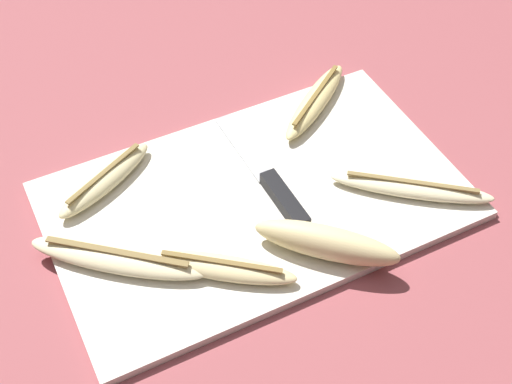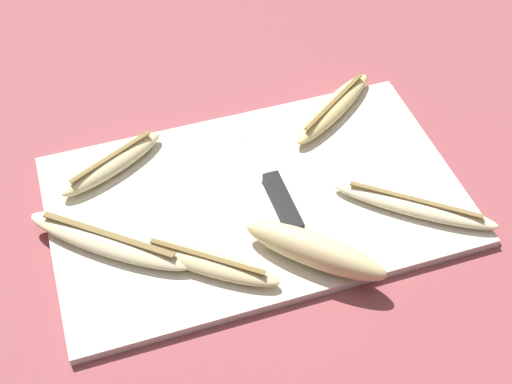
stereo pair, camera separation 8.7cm
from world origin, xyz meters
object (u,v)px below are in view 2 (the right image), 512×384
knife (276,191)px  banana_mellow_near (315,250)px  banana_cream_curved (109,240)px  banana_ripe_center (207,262)px  banana_soft_right (112,163)px  banana_golden_short (333,108)px  banana_pale_long (414,205)px

knife → banana_mellow_near: bearing=-86.5°
banana_cream_curved → banana_ripe_center: bearing=-33.1°
banana_cream_curved → banana_mellow_near: banana_mellow_near is taller
banana_soft_right → banana_ripe_center: size_ratio=0.97×
banana_cream_curved → banana_mellow_near: size_ratio=1.26×
banana_golden_short → banana_soft_right: 0.31m
banana_ripe_center → banana_soft_right: bearing=111.7°
knife → banana_golden_short: bearing=42.7°
knife → banana_ripe_center: (-0.11, -0.08, 0.00)m
banana_golden_short → banana_pale_long: 0.19m
banana_cream_curved → banana_pale_long: (0.36, -0.06, -0.00)m
banana_cream_curved → banana_mellow_near: (0.22, -0.09, 0.01)m
knife → banana_cream_curved: size_ratio=1.18×
banana_cream_curved → banana_pale_long: banana_cream_curved is taller
banana_golden_short → banana_ripe_center: bearing=-139.9°
banana_cream_curved → banana_mellow_near: 0.24m
banana_soft_right → banana_ripe_center: 0.20m
banana_ripe_center → banana_pale_long: (0.26, 0.00, -0.00)m
banana_ripe_center → banana_mellow_near: (0.12, -0.03, 0.01)m
banana_cream_curved → banana_ripe_center: 0.12m
banana_golden_short → banana_ripe_center: 0.30m
banana_cream_curved → banana_soft_right: 0.12m
knife → banana_mellow_near: (0.01, -0.11, 0.01)m
banana_soft_right → banana_ripe_center: banana_soft_right is taller
banana_pale_long → banana_mellow_near: (-0.14, -0.03, 0.01)m
banana_golden_short → banana_mellow_near: (-0.11, -0.22, 0.01)m
banana_soft_right → banana_cream_curved: bearing=-102.0°
banana_cream_curved → banana_pale_long: 0.36m
knife → banana_soft_right: banana_soft_right is taller
knife → banana_pale_long: banana_pale_long is taller
banana_golden_short → banana_pale_long: size_ratio=0.89×
banana_ripe_center → banana_mellow_near: banana_mellow_near is taller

